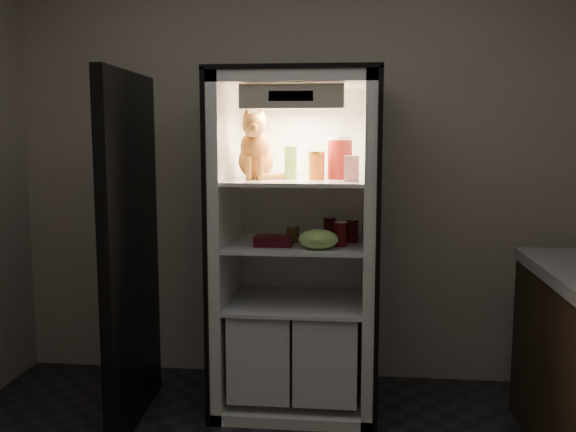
# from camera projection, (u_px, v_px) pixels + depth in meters

# --- Properties ---
(room_shell) EXTENTS (3.60, 3.60, 3.60)m
(room_shell) POSITION_uv_depth(u_px,v_px,m) (260.00, 109.00, 2.15)
(room_shell) COLOR white
(room_shell) RESTS_ON floor
(refrigerator) EXTENTS (0.90, 0.72, 1.88)m
(refrigerator) POSITION_uv_depth(u_px,v_px,m) (297.00, 266.00, 3.62)
(refrigerator) COLOR white
(refrigerator) RESTS_ON floor
(fridge_door) EXTENTS (0.11, 0.87, 1.85)m
(fridge_door) POSITION_uv_depth(u_px,v_px,m) (131.00, 253.00, 3.36)
(fridge_door) COLOR black
(fridge_door) RESTS_ON floor
(tabby_cat) EXTENTS (0.33, 0.37, 0.39)m
(tabby_cat) POSITION_uv_depth(u_px,v_px,m) (256.00, 152.00, 3.49)
(tabby_cat) COLOR #B55617
(tabby_cat) RESTS_ON refrigerator
(parmesan_shaker) EXTENTS (0.07, 0.07, 0.18)m
(parmesan_shaker) POSITION_uv_depth(u_px,v_px,m) (291.00, 163.00, 3.48)
(parmesan_shaker) COLOR #258830
(parmesan_shaker) RESTS_ON refrigerator
(mayo_tub) EXTENTS (0.09, 0.09, 0.13)m
(mayo_tub) POSITION_uv_depth(u_px,v_px,m) (316.00, 166.00, 3.62)
(mayo_tub) COLOR white
(mayo_tub) RESTS_ON refrigerator
(salsa_jar) EXTENTS (0.09, 0.09, 0.15)m
(salsa_jar) POSITION_uv_depth(u_px,v_px,m) (317.00, 165.00, 3.44)
(salsa_jar) COLOR maroon
(salsa_jar) RESTS_ON refrigerator
(pepper_jar) EXTENTS (0.14, 0.14, 0.23)m
(pepper_jar) POSITION_uv_depth(u_px,v_px,m) (340.00, 158.00, 3.49)
(pepper_jar) COLOR #A62A16
(pepper_jar) RESTS_ON refrigerator
(cream_carton) EXTENTS (0.08, 0.08, 0.13)m
(cream_carton) POSITION_uv_depth(u_px,v_px,m) (352.00, 169.00, 3.32)
(cream_carton) COLOR silver
(cream_carton) RESTS_ON refrigerator
(soda_can_a) EXTENTS (0.07, 0.07, 0.13)m
(soda_can_a) POSITION_uv_depth(u_px,v_px,m) (330.00, 228.00, 3.62)
(soda_can_a) COLOR black
(soda_can_a) RESTS_ON refrigerator
(soda_can_b) EXTENTS (0.07, 0.07, 0.13)m
(soda_can_b) POSITION_uv_depth(u_px,v_px,m) (352.00, 231.00, 3.53)
(soda_can_b) COLOR black
(soda_can_b) RESTS_ON refrigerator
(soda_can_c) EXTENTS (0.07, 0.07, 0.13)m
(soda_can_c) POSITION_uv_depth(u_px,v_px,m) (340.00, 234.00, 3.41)
(soda_can_c) COLOR black
(soda_can_c) RESTS_ON refrigerator
(condiment_jar) EXTENTS (0.07, 0.07, 0.10)m
(condiment_jar) POSITION_uv_depth(u_px,v_px,m) (293.00, 233.00, 3.53)
(condiment_jar) COLOR brown
(condiment_jar) RESTS_ON refrigerator
(grape_bag) EXTENTS (0.21, 0.15, 0.10)m
(grape_bag) POSITION_uv_depth(u_px,v_px,m) (318.00, 239.00, 3.33)
(grape_bag) COLOR #9AD262
(grape_bag) RESTS_ON refrigerator
(berry_box_left) EXTENTS (0.11, 0.11, 0.06)m
(berry_box_left) POSITION_uv_depth(u_px,v_px,m) (266.00, 241.00, 3.42)
(berry_box_left) COLOR #4F0D16
(berry_box_left) RESTS_ON refrigerator
(berry_box_right) EXTENTS (0.11, 0.11, 0.06)m
(berry_box_right) POSITION_uv_depth(u_px,v_px,m) (282.00, 241.00, 3.41)
(berry_box_right) COLOR #4F0D16
(berry_box_right) RESTS_ON refrigerator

